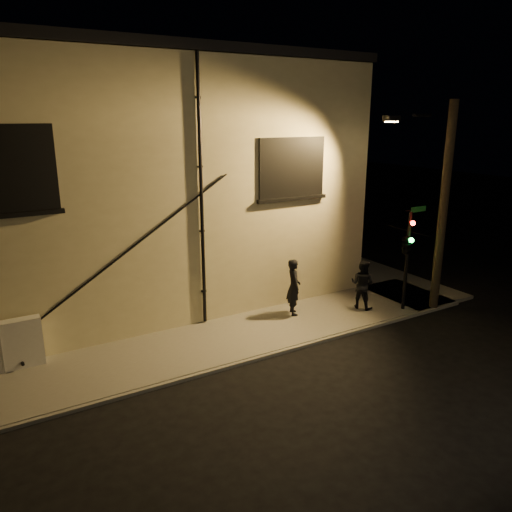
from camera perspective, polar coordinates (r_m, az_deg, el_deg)
ground at (r=15.27m, az=5.18°, el=-10.31°), size 90.00×90.00×0.00m
sidewalk at (r=19.23m, az=0.51°, el=-4.40°), size 21.00×16.00×0.12m
building at (r=20.82m, az=-16.40°, el=8.83°), size 16.20×12.23×8.80m
utility_cabinet at (r=14.97m, az=-27.15°, el=-9.27°), size 2.07×0.35×1.36m
pedestrian_a at (r=16.97m, az=4.33°, el=-3.54°), size 0.69×0.83×1.94m
pedestrian_b at (r=17.89m, az=12.04°, el=-3.16°), size 0.95×1.05×1.75m
traffic_signal at (r=17.50m, az=16.85°, el=1.42°), size 1.20×2.11×3.62m
streetlamp_pole at (r=18.06m, az=20.33°, el=5.64°), size 2.03×1.39×7.20m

